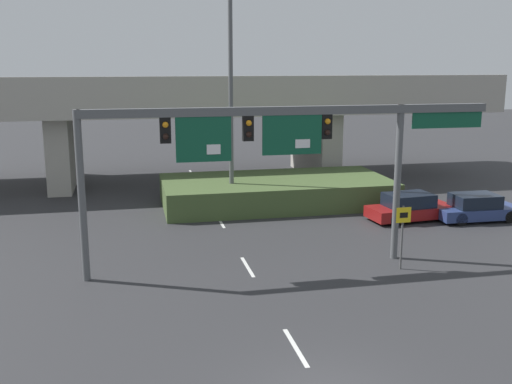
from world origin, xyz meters
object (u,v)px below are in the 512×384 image
object	(u,v)px
parked_sedan_near_right	(410,208)
parked_sedan_mid_right	(476,208)
speed_limit_sign	(403,228)
highway_light_pole_near	(231,66)
signal_gantry	(276,138)

from	to	relation	value
parked_sedan_near_right	parked_sedan_mid_right	size ratio (longest dim) A/B	1.06
speed_limit_sign	parked_sedan_mid_right	bearing A→B (deg)	40.76
speed_limit_sign	highway_light_pole_near	bearing A→B (deg)	113.41
highway_light_pole_near	parked_sedan_near_right	xyz separation A→B (m)	(8.59, -4.24, -7.12)
speed_limit_sign	highway_light_pole_near	distance (m)	13.58
parked_sedan_near_right	highway_light_pole_near	bearing A→B (deg)	147.90
highway_light_pole_near	speed_limit_sign	bearing A→B (deg)	-66.59
speed_limit_sign	highway_light_pole_near	xyz separation A→B (m)	(-4.82, 11.13, 6.11)
signal_gantry	parked_sedan_near_right	distance (m)	11.14
parked_sedan_near_right	parked_sedan_mid_right	distance (m)	3.38
highway_light_pole_near	parked_sedan_mid_right	world-z (taller)	highway_light_pole_near
signal_gantry	parked_sedan_mid_right	world-z (taller)	signal_gantry
speed_limit_sign	highway_light_pole_near	size ratio (longest dim) A/B	0.17
speed_limit_sign	parked_sedan_near_right	bearing A→B (deg)	61.26
signal_gantry	speed_limit_sign	size ratio (longest dim) A/B	6.30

